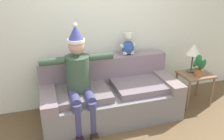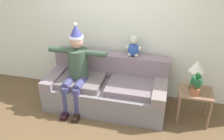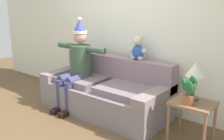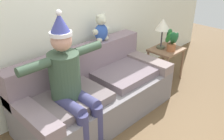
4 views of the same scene
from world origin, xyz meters
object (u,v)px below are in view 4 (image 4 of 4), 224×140
couch (95,92)px  table_lamp (163,26)px  teddy_bear (101,29)px  side_table (166,54)px  person_seated (70,81)px  potted_plant (172,40)px

couch → table_lamp: bearing=-0.5°
teddy_bear → side_table: bearing=-19.8°
couch → teddy_bear: bearing=35.8°
teddy_bear → table_lamp: bearing=-16.1°
couch → person_seated: size_ratio=1.37×
couch → teddy_bear: size_ratio=5.45×
teddy_bear → potted_plant: (1.05, -0.49, -0.31)m
teddy_bear → potted_plant: size_ratio=1.06×
person_seated → table_lamp: bearing=4.7°
couch → table_lamp: table_lamp is taller
person_seated → teddy_bear: 1.04m
person_seated → teddy_bear: (0.89, 0.46, 0.28)m
side_table → teddy_bear: bearing=160.2°
person_seated → table_lamp: (1.93, 0.16, 0.17)m
side_table → table_lamp: size_ratio=1.13×
couch → potted_plant: (1.45, -0.20, 0.41)m
table_lamp → potted_plant: (0.01, -0.19, -0.19)m
couch → potted_plant: size_ratio=5.77×
couch → person_seated: person_seated is taller
couch → potted_plant: bearing=-7.8°
teddy_bear → potted_plant: teddy_bear is taller
side_table → person_seated: bearing=-177.9°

